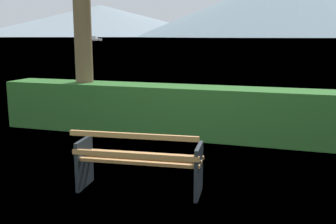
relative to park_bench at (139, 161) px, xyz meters
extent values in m
plane|color=#4C6B33|center=(-0.01, 0.06, -0.42)|extent=(1400.00, 1400.00, 0.00)
plane|color=slate|center=(-0.01, 307.70, -0.42)|extent=(620.00, 620.00, 0.00)
cube|color=#A0703F|center=(0.01, -0.13, 0.03)|extent=(1.66, 0.23, 0.04)
cube|color=#A0703F|center=(-0.01, 0.06, 0.03)|extent=(1.66, 0.23, 0.04)
cube|color=#A0703F|center=(-0.03, 0.25, 0.03)|extent=(1.66, 0.23, 0.04)
cube|color=#A0703F|center=(0.02, -0.21, 0.15)|extent=(1.66, 0.21, 0.06)
cube|color=#A0703F|center=(0.03, -0.25, 0.41)|extent=(1.66, 0.21, 0.06)
cube|color=#1E2328|center=(-0.79, -0.04, -0.09)|extent=(0.10, 0.51, 0.68)
cube|color=#1E2328|center=(0.78, 0.12, -0.09)|extent=(0.10, 0.51, 0.68)
cube|color=#285B23|center=(-0.01, 3.12, 0.10)|extent=(8.54, 0.83, 1.04)
cylinder|color=brown|center=(-2.57, 3.20, 2.20)|extent=(0.38, 0.38, 5.24)
cube|color=silver|center=(-75.53, 141.07, -0.01)|extent=(6.55, 3.53, 0.83)
cube|color=silver|center=(-75.53, 141.07, 0.84)|extent=(2.53, 1.96, 0.85)
cone|color=gray|center=(-309.64, 603.62, 25.03)|extent=(403.63, 403.63, 50.92)
cone|color=slate|center=(-0.01, 552.97, 42.01)|extent=(422.21, 422.21, 84.86)
camera|label=1|loc=(1.92, -4.73, 1.64)|focal=42.95mm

